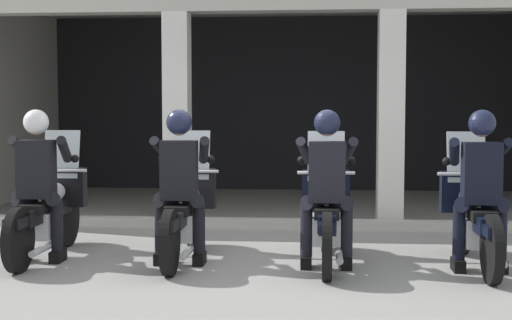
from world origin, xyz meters
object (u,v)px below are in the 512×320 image
Objects in this scene: motorcycle_far_right at (474,217)px; police_officer_far_right at (481,176)px; police_officer_center_left at (180,173)px; motorcycle_center_left at (185,212)px; motorcycle_far_left at (49,210)px; police_officer_center_right at (327,175)px; police_officer_far_left at (38,172)px; motorcycle_center_right at (326,214)px.

police_officer_far_right is (-0.00, -0.28, 0.44)m from motorcycle_far_right.
police_officer_center_left is 0.78× the size of motorcycle_far_right.
motorcycle_center_left is at bearing 99.93° from police_officer_center_left.
motorcycle_far_left is 3.03m from police_officer_center_right.
police_officer_far_left is at bearing -172.10° from police_officer_center_right.
motorcycle_far_left and motorcycle_center_left have the same top height.
police_officer_center_left reaches higher than motorcycle_center_right.
police_officer_far_left reaches higher than motorcycle_far_left.
police_officer_center_left is 3.02m from motorcycle_far_right.
police_officer_center_left is at bearing -173.27° from police_officer_center_right.
motorcycle_far_right is 0.52m from police_officer_far_right.
police_officer_center_right is at bearing 0.19° from motorcycle_far_left.
motorcycle_far_right is 1.29× the size of police_officer_far_right.
police_officer_far_left reaches higher than motorcycle_center_left.
motorcycle_far_right is at bearing 102.32° from police_officer_far_right.
police_officer_center_right is at bearing 7.67° from police_officer_center_left.
police_officer_far_left and police_officer_center_right have the same top height.
police_officer_far_right is (2.98, -0.38, 0.44)m from motorcycle_center_left.
police_officer_far_right is at bearing 8.43° from police_officer_center_left.
police_officer_center_right reaches higher than motorcycle_center_right.
motorcycle_center_right is at bearing 11.05° from police_officer_far_left.
police_officer_center_right reaches higher than motorcycle_far_left.
police_officer_center_left is (-0.00, -0.28, 0.44)m from motorcycle_center_left.
police_officer_center_right is (1.49, -0.07, 0.00)m from police_officer_center_left.
motorcycle_far_left is at bearing -168.65° from motorcycle_far_right.
police_officer_far_left is at bearing -165.02° from motorcycle_far_right.
police_officer_far_left is 3.02m from motorcycle_center_right.
police_officer_far_left is 1.58m from motorcycle_center_left.
motorcycle_center_left is 2.98m from motorcycle_far_right.
police_officer_far_right is (2.98, -0.09, 0.00)m from police_officer_center_left.
motorcycle_far_right is (4.47, -0.10, 0.00)m from motorcycle_far_left.
police_officer_center_left is 1.00× the size of police_officer_far_right.
police_officer_center_left is at bearing -80.07° from motorcycle_center_left.
motorcycle_center_right is 1.58m from police_officer_far_right.
police_officer_far_left is 0.78× the size of motorcycle_far_right.
motorcycle_center_left is (1.49, 0.28, -0.44)m from police_officer_far_left.
police_officer_center_left is at bearing -162.44° from motorcycle_center_right.
motorcycle_center_right is (2.98, 0.21, -0.44)m from police_officer_far_left.
police_officer_far_left reaches higher than motorcycle_center_right.
police_officer_center_left is at bearing -169.18° from police_officer_far_right.
police_officer_far_left reaches higher than motorcycle_far_right.
motorcycle_center_left is 1.49m from motorcycle_center_right.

